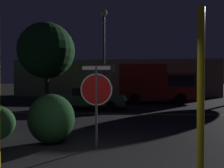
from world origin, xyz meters
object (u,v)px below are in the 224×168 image
object	(u,v)px
delivery_truck	(155,83)
tree_0	(47,51)
stop_sign	(96,89)
passing_car_2	(90,98)
hedge_bush_2	(51,119)
yellow_pole_right	(201,98)
street_lamp	(104,38)

from	to	relation	value
delivery_truck	tree_0	distance (m)	9.63
stop_sign	tree_0	size ratio (longest dim) A/B	0.33
tree_0	stop_sign	bearing A→B (deg)	-63.15
passing_car_2	tree_0	distance (m)	7.59
hedge_bush_2	tree_0	world-z (taller)	tree_0
stop_sign	hedge_bush_2	xyz separation A→B (m)	(-1.36, 0.34, -0.87)
delivery_truck	passing_car_2	bearing A→B (deg)	-49.64
passing_car_2	delivery_truck	bearing A→B (deg)	134.54
yellow_pole_right	delivery_truck	bearing A→B (deg)	86.95
stop_sign	street_lamp	distance (m)	12.30
passing_car_2	delivery_truck	distance (m)	6.31
stop_sign	delivery_truck	size ratio (longest dim) A/B	0.38
passing_car_2	tree_0	size ratio (longest dim) A/B	0.66
hedge_bush_2	street_lamp	world-z (taller)	street_lamp
yellow_pole_right	tree_0	world-z (taller)	tree_0
stop_sign	tree_0	distance (m)	14.41
stop_sign	passing_car_2	bearing A→B (deg)	102.46
street_lamp	tree_0	bearing A→B (deg)	169.86
delivery_truck	street_lamp	bearing A→B (deg)	-85.26
delivery_truck	street_lamp	world-z (taller)	street_lamp
yellow_pole_right	street_lamp	size ratio (longest dim) A/B	0.40
passing_car_2	street_lamp	bearing A→B (deg)	174.53
stop_sign	street_lamp	bearing A→B (deg)	96.80
stop_sign	passing_car_2	xyz separation A→B (m)	(-1.67, 7.96, -0.88)
yellow_pole_right	tree_0	xyz separation A→B (m)	(-8.45, 14.59, 2.90)
hedge_bush_2	delivery_truck	xyz separation A→B (m)	(4.19, 11.94, 0.92)
hedge_bush_2	tree_0	xyz separation A→B (m)	(-5.02, 12.27, 3.70)
delivery_truck	tree_0	size ratio (longest dim) A/B	0.87
hedge_bush_2	delivery_truck	size ratio (longest dim) A/B	0.24
passing_car_2	yellow_pole_right	bearing A→B (deg)	21.30
stop_sign	tree_0	xyz separation A→B (m)	(-6.38, 12.60, 2.83)
stop_sign	tree_0	bearing A→B (deg)	117.48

